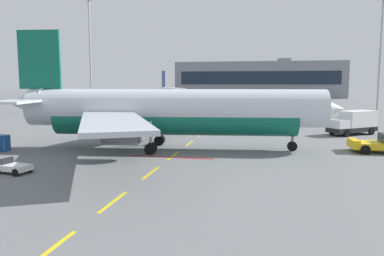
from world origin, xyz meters
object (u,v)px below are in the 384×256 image
airliner_foreground (169,111)px  apron_light_mast_near (90,42)px  apron_light_mast_far (381,42)px  pushback_tug (384,143)px  airliner_mid_left (172,94)px  ground_power_truck (354,122)px

airliner_foreground → apron_light_mast_near: apron_light_mast_near is taller
airliner_foreground → apron_light_mast_far: apron_light_mast_far is taller
pushback_tug → airliner_mid_left: (-39.84, 70.08, 2.51)m
airliner_mid_left → apron_light_mast_near: 35.36m
pushback_tug → ground_power_truck: 12.88m
ground_power_truck → apron_light_mast_far: bearing=70.4°
airliner_foreground → apron_light_mast_far: size_ratio=1.48×
airliner_foreground → apron_light_mast_far: (31.43, 44.72, 10.78)m
airliner_foreground → ground_power_truck: airliner_foreground is taller
pushback_tug → airliner_mid_left: airliner_mid_left is taller
apron_light_mast_far → apron_light_mast_near: bearing=-176.6°
pushback_tug → apron_light_mast_far: bearing=76.4°
ground_power_truck → pushback_tug: bearing=-88.8°
pushback_tug → apron_light_mast_near: 64.96m
ground_power_truck → apron_light_mast_far: size_ratio=0.30×
apron_light_mast_far → ground_power_truck: bearing=-109.6°
airliner_foreground → airliner_mid_left: bearing=104.3°
airliner_mid_left → ground_power_truck: bearing=-55.3°
airliner_foreground → apron_light_mast_near: 51.64m
pushback_tug → airliner_mid_left: 80.65m
airliner_foreground → apron_light_mast_near: size_ratio=1.38×
airliner_mid_left → airliner_foreground: bearing=-75.7°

